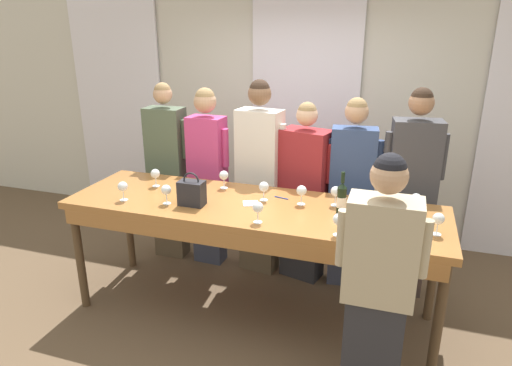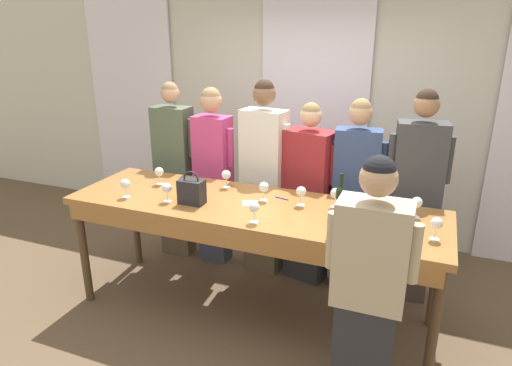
{
  "view_description": "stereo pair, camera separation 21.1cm",
  "coord_description": "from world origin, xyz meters",
  "px_view_note": "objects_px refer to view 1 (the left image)",
  "views": [
    {
      "loc": [
        1.07,
        -3.18,
        2.36
      ],
      "look_at": [
        0.0,
        0.09,
        1.15
      ],
      "focal_mm": 32.0,
      "sensor_mm": 36.0,
      "label": 1
    },
    {
      "loc": [
        1.27,
        -3.1,
        2.36
      ],
      "look_at": [
        0.0,
        0.09,
        1.15
      ],
      "focal_mm": 32.0,
      "sensor_mm": 36.0,
      "label": 2
    }
  ],
  "objects_px": {
    "wine_bottle": "(342,198)",
    "wine_glass_by_bottle": "(264,187)",
    "guest_navy_coat": "(351,191)",
    "guest_beige_cap": "(410,193)",
    "handbag": "(192,192)",
    "wine_glass_front_right": "(302,191)",
    "wine_glass_center_right": "(166,190)",
    "wine_glass_near_host": "(155,174)",
    "wine_glass_center_left": "(339,220)",
    "guest_olive_jacket": "(168,171)",
    "guest_cream_sweater": "(259,176)",
    "wine_glass_back_mid": "(336,192)",
    "guest_striped_shirt": "(304,193)",
    "wine_glass_front_mid": "(416,199)",
    "host_pouring": "(378,287)",
    "tasting_bar": "(252,215)",
    "wine_glass_back_left": "(258,208)",
    "wine_glass_front_left": "(224,176)",
    "guest_pink_top": "(208,174)",
    "wine_glass_center_mid": "(123,187)",
    "wine_glass_back_right": "(438,219)"
  },
  "relations": [
    {
      "from": "tasting_bar",
      "to": "guest_striped_shirt",
      "type": "bearing_deg",
      "value": 71.24
    },
    {
      "from": "wine_glass_center_left",
      "to": "guest_olive_jacket",
      "type": "xyz_separation_m",
      "value": [
        -1.89,
        1.08,
        -0.17
      ]
    },
    {
      "from": "wine_glass_center_right",
      "to": "wine_glass_by_bottle",
      "type": "bearing_deg",
      "value": 23.58
    },
    {
      "from": "wine_glass_front_mid",
      "to": "wine_glass_center_left",
      "type": "height_order",
      "value": "same"
    },
    {
      "from": "guest_beige_cap",
      "to": "guest_olive_jacket",
      "type": "bearing_deg",
      "value": 180.0
    },
    {
      "from": "guest_olive_jacket",
      "to": "host_pouring",
      "type": "xyz_separation_m",
      "value": [
        2.19,
        -1.46,
        -0.06
      ]
    },
    {
      "from": "wine_glass_center_mid",
      "to": "guest_pink_top",
      "type": "bearing_deg",
      "value": 72.68
    },
    {
      "from": "wine_glass_back_left",
      "to": "wine_glass_by_bottle",
      "type": "xyz_separation_m",
      "value": [
        -0.09,
        0.43,
        0.0
      ]
    },
    {
      "from": "handbag",
      "to": "wine_glass_front_mid",
      "type": "relative_size",
      "value": 1.71
    },
    {
      "from": "wine_glass_back_mid",
      "to": "wine_glass_near_host",
      "type": "height_order",
      "value": "same"
    },
    {
      "from": "wine_bottle",
      "to": "wine_glass_by_bottle",
      "type": "xyz_separation_m",
      "value": [
        -0.63,
        0.07,
        -0.01
      ]
    },
    {
      "from": "guest_pink_top",
      "to": "guest_beige_cap",
      "type": "relative_size",
      "value": 0.96
    },
    {
      "from": "wine_glass_center_right",
      "to": "host_pouring",
      "type": "relative_size",
      "value": 0.09
    },
    {
      "from": "wine_glass_back_mid",
      "to": "host_pouring",
      "type": "relative_size",
      "value": 0.09
    },
    {
      "from": "guest_cream_sweater",
      "to": "wine_glass_back_mid",
      "type": "bearing_deg",
      "value": -34.57
    },
    {
      "from": "wine_glass_center_mid",
      "to": "wine_glass_back_right",
      "type": "distance_m",
      "value": 2.39
    },
    {
      "from": "wine_glass_front_left",
      "to": "guest_navy_coat",
      "type": "bearing_deg",
      "value": 23.7
    },
    {
      "from": "guest_striped_shirt",
      "to": "guest_navy_coat",
      "type": "height_order",
      "value": "guest_navy_coat"
    },
    {
      "from": "guest_navy_coat",
      "to": "wine_glass_center_right",
      "type": "bearing_deg",
      "value": -145.05
    },
    {
      "from": "guest_olive_jacket",
      "to": "wine_glass_front_left",
      "type": "bearing_deg",
      "value": -29.62
    },
    {
      "from": "wine_glass_front_right",
      "to": "wine_glass_back_right",
      "type": "xyz_separation_m",
      "value": [
        1.0,
        -0.25,
        -0.0
      ]
    },
    {
      "from": "wine_glass_back_left",
      "to": "guest_navy_coat",
      "type": "bearing_deg",
      "value": 62.91
    },
    {
      "from": "wine_glass_near_host",
      "to": "wine_glass_by_bottle",
      "type": "height_order",
      "value": "same"
    },
    {
      "from": "guest_navy_coat",
      "to": "guest_beige_cap",
      "type": "distance_m",
      "value": 0.51
    },
    {
      "from": "wine_glass_front_mid",
      "to": "host_pouring",
      "type": "xyz_separation_m",
      "value": [
        -0.19,
        -0.94,
        -0.24
      ]
    },
    {
      "from": "wine_glass_back_mid",
      "to": "guest_striped_shirt",
      "type": "xyz_separation_m",
      "value": [
        -0.37,
        0.55,
        -0.25
      ]
    },
    {
      "from": "guest_navy_coat",
      "to": "wine_bottle",
      "type": "bearing_deg",
      "value": -89.61
    },
    {
      "from": "guest_striped_shirt",
      "to": "wine_glass_front_left",
      "type": "bearing_deg",
      "value": -143.38
    },
    {
      "from": "handbag",
      "to": "guest_navy_coat",
      "type": "relative_size",
      "value": 0.15
    },
    {
      "from": "handbag",
      "to": "guest_cream_sweater",
      "type": "height_order",
      "value": "guest_cream_sweater"
    },
    {
      "from": "wine_glass_back_left",
      "to": "guest_beige_cap",
      "type": "bearing_deg",
      "value": 45.19
    },
    {
      "from": "handbag",
      "to": "guest_pink_top",
      "type": "xyz_separation_m",
      "value": [
        -0.27,
        0.89,
        -0.15
      ]
    },
    {
      "from": "wine_glass_center_mid",
      "to": "wine_glass_front_left",
      "type": "bearing_deg",
      "value": 38.04
    },
    {
      "from": "guest_olive_jacket",
      "to": "wine_glass_center_mid",
      "type": "bearing_deg",
      "value": -81.94
    },
    {
      "from": "wine_glass_front_mid",
      "to": "wine_glass_center_left",
      "type": "xyz_separation_m",
      "value": [
        -0.49,
        -0.56,
        0.0
      ]
    },
    {
      "from": "wine_glass_center_mid",
      "to": "wine_glass_by_bottle",
      "type": "relative_size",
      "value": 1.0
    },
    {
      "from": "tasting_bar",
      "to": "guest_striped_shirt",
      "type": "distance_m",
      "value": 0.81
    },
    {
      "from": "wine_glass_front_right",
      "to": "wine_glass_back_left",
      "type": "relative_size",
      "value": 1.0
    },
    {
      "from": "guest_navy_coat",
      "to": "host_pouring",
      "type": "height_order",
      "value": "guest_navy_coat"
    },
    {
      "from": "wine_glass_center_right",
      "to": "wine_glass_back_right",
      "type": "bearing_deg",
      "value": 2.03
    },
    {
      "from": "wine_glass_front_left",
      "to": "guest_olive_jacket",
      "type": "bearing_deg",
      "value": 150.38
    },
    {
      "from": "wine_glass_back_left",
      "to": "wine_glass_by_bottle",
      "type": "distance_m",
      "value": 0.44
    },
    {
      "from": "handbag",
      "to": "wine_glass_front_right",
      "type": "xyz_separation_m",
      "value": [
        0.82,
        0.28,
        0.01
      ]
    },
    {
      "from": "wine_bottle",
      "to": "wine_glass_center_left",
      "type": "relative_size",
      "value": 2.07
    },
    {
      "from": "wine_glass_center_right",
      "to": "wine_glass_near_host",
      "type": "relative_size",
      "value": 1.0
    },
    {
      "from": "wine_bottle",
      "to": "handbag",
      "type": "relative_size",
      "value": 1.21
    },
    {
      "from": "tasting_bar",
      "to": "wine_glass_back_mid",
      "type": "xyz_separation_m",
      "value": [
        0.62,
        0.21,
        0.2
      ]
    },
    {
      "from": "guest_beige_cap",
      "to": "host_pouring",
      "type": "relative_size",
      "value": 1.1
    },
    {
      "from": "guest_pink_top",
      "to": "wine_glass_by_bottle",
      "type": "bearing_deg",
      "value": -38.87
    },
    {
      "from": "guest_navy_coat",
      "to": "guest_beige_cap",
      "type": "height_order",
      "value": "guest_beige_cap"
    }
  ]
}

